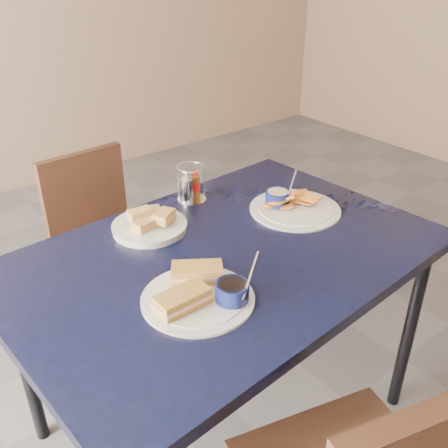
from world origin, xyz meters
TOP-DOWN VIEW (x-y plane):
  - ground at (0.00, 0.00)m, footprint 6.00×6.00m
  - dining_table at (-0.05, -0.07)m, footprint 1.37×0.96m
  - chair_far at (-0.10, 0.75)m, footprint 0.41×0.39m
  - sandwich_plate at (-0.25, -0.21)m, footprint 0.32×0.30m
  - plantain_plate at (0.31, 0.01)m, footprint 0.32×0.32m
  - bread_basket at (-0.16, 0.19)m, footprint 0.24×0.24m
  - condiment_caddy at (0.07, 0.29)m, footprint 0.11×0.11m

SIDE VIEW (x-z plane):
  - ground at x=0.00m, z-range 0.00..0.00m
  - chair_far at x=-0.10m, z-range 0.06..0.87m
  - dining_table at x=-0.05m, z-range 0.32..1.07m
  - plantain_plate at x=0.31m, z-range 0.71..0.83m
  - bread_basket at x=-0.16m, z-range 0.73..0.81m
  - sandwich_plate at x=-0.25m, z-range 0.71..0.83m
  - condiment_caddy at x=0.07m, z-range 0.74..0.87m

